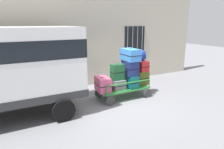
# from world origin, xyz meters

# --- Properties ---
(ground_plane) EXTENTS (40.00, 40.00, 0.00)m
(ground_plane) POSITION_xyz_m (0.00, 0.00, 0.00)
(ground_plane) COLOR gray
(building_wall) EXTENTS (12.00, 0.38, 5.00)m
(building_wall) POSITION_xyz_m (0.00, 2.68, 2.50)
(building_wall) COLOR #BCB29E
(building_wall) RESTS_ON ground
(van) EXTENTS (4.55, 2.20, 2.80)m
(van) POSITION_xyz_m (-3.89, 0.49, 1.72)
(van) COLOR white
(van) RESTS_ON ground
(luggage_cart) EXTENTS (2.06, 1.03, 0.41)m
(luggage_cart) POSITION_xyz_m (0.21, 0.33, 0.33)
(luggage_cart) COLOR #2D8438
(luggage_cart) RESTS_ON ground
(cart_railing) EXTENTS (1.95, 0.89, 0.34)m
(cart_railing) POSITION_xyz_m (0.21, 0.33, 0.69)
(cart_railing) COLOR #2D8438
(cart_railing) RESTS_ON luggage_cart
(suitcase_left_bottom) EXTENTS (0.51, 0.76, 0.55)m
(suitcase_left_bottom) POSITION_xyz_m (-0.70, 0.34, 0.68)
(suitcase_left_bottom) COLOR #CC4C72
(suitcase_left_bottom) RESTS_ON luggage_cart
(suitcase_midleft_bottom) EXTENTS (0.51, 0.61, 0.38)m
(suitcase_midleft_bottom) POSITION_xyz_m (-0.09, 0.31, 0.60)
(suitcase_midleft_bottom) COLOR slate
(suitcase_midleft_bottom) RESTS_ON luggage_cart
(suitcase_midleft_middle) EXTENTS (0.49, 0.33, 0.61)m
(suitcase_midleft_middle) POSITION_xyz_m (-0.09, 0.30, 1.10)
(suitcase_midleft_middle) COLOR #194C28
(suitcase_midleft_middle) RESTS_ON suitcase_midleft_bottom
(suitcase_center_bottom) EXTENTS (0.39, 0.76, 0.49)m
(suitcase_center_bottom) POSITION_xyz_m (0.52, 0.32, 0.65)
(suitcase_center_bottom) COLOR #0F5960
(suitcase_center_bottom) RESTS_ON luggage_cart
(suitcase_center_middle) EXTENTS (0.53, 0.76, 0.58)m
(suitcase_center_middle) POSITION_xyz_m (0.52, 0.35, 1.19)
(suitcase_center_middle) COLOR navy
(suitcase_center_middle) RESTS_ON suitcase_center_bottom
(suitcase_center_top) EXTENTS (0.50, 0.82, 0.46)m
(suitcase_center_top) POSITION_xyz_m (0.52, 0.34, 1.71)
(suitcase_center_top) COLOR #3372C6
(suitcase_center_top) RESTS_ON suitcase_center_middle
(suitcase_midright_bottom) EXTENTS (0.51, 0.42, 0.57)m
(suitcase_midright_bottom) POSITION_xyz_m (1.13, 0.36, 0.69)
(suitcase_midright_bottom) COLOR #4C5119
(suitcase_midright_bottom) RESTS_ON luggage_cart
(suitcase_midright_middle) EXTENTS (0.43, 0.42, 0.42)m
(suitcase_midright_middle) POSITION_xyz_m (1.13, 0.33, 1.19)
(suitcase_midright_middle) COLOR #B21E1E
(suitcase_midright_middle) RESTS_ON suitcase_midright_bottom
(backpack) EXTENTS (0.27, 0.22, 0.44)m
(backpack) POSITION_xyz_m (1.13, 0.35, 1.62)
(backpack) COLOR navy
(backpack) RESTS_ON suitcase_midright_middle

